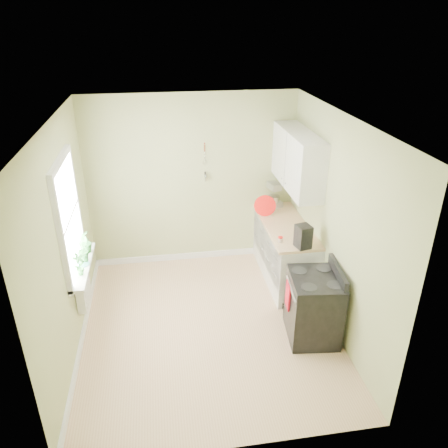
{
  "coord_description": "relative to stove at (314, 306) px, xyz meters",
  "views": [
    {
      "loc": [
        -0.5,
        -4.53,
        3.71
      ],
      "look_at": [
        0.3,
        0.55,
        1.2
      ],
      "focal_mm": 35.0,
      "sensor_mm": 36.0,
      "label": 1
    }
  ],
  "objects": [
    {
      "name": "countertop",
      "position": [
        0.01,
        1.36,
        0.46
      ],
      "size": [
        0.64,
        1.6,
        0.04
      ],
      "primitive_type": "cube",
      "color": "beige",
      "rests_on": "base_cabinets"
    },
    {
      "name": "wall_left",
      "position": [
        -2.89,
        0.36,
        0.92
      ],
      "size": [
        0.02,
        3.6,
        2.7
      ],
      "primitive_type": "cube",
      "color": "#B5BB7F",
      "rests_on": "floor"
    },
    {
      "name": "wall_utensils",
      "position": [
        -1.08,
        2.14,
        1.13
      ],
      "size": [
        0.02,
        0.14,
        0.58
      ],
      "color": "beige",
      "rests_on": "wall_back"
    },
    {
      "name": "window_sill",
      "position": [
        -2.79,
        0.66,
        0.45
      ],
      "size": [
        0.18,
        1.14,
        0.04
      ],
      "primitive_type": "cube",
      "color": "white",
      "rests_on": "wall_left"
    },
    {
      "name": "ceiling",
      "position": [
        -1.28,
        0.36,
        2.28
      ],
      "size": [
        3.2,
        3.6,
        0.02
      ],
      "primitive_type": "cube",
      "color": "white",
      "rests_on": "wall_back"
    },
    {
      "name": "plant_b",
      "position": [
        -2.78,
        0.77,
        0.63
      ],
      "size": [
        0.18,
        0.21,
        0.32
      ],
      "primitive_type": "imported",
      "rotation": [
        0.0,
        0.0,
        1.81
      ],
      "color": "#2B6D2D",
      "rests_on": "window_sill"
    },
    {
      "name": "stand_mixer",
      "position": [
        -0.01,
        2.1,
        0.66
      ],
      "size": [
        0.29,
        0.39,
        0.43
      ],
      "color": "#B2B2B7",
      "rests_on": "countertop"
    },
    {
      "name": "window",
      "position": [
        -2.86,
        0.66,
        1.12
      ],
      "size": [
        0.06,
        1.14,
        1.44
      ],
      "color": "white",
      "rests_on": "wall_left"
    },
    {
      "name": "plant_c",
      "position": [
        -2.78,
        0.99,
        0.61
      ],
      "size": [
        0.18,
        0.18,
        0.3
      ],
      "primitive_type": "imported",
      "rotation": [
        0.0,
        0.0,
        4.61
      ],
      "color": "#2B6D2D",
      "rests_on": "window_sill"
    },
    {
      "name": "stove",
      "position": [
        0.0,
        0.0,
        0.0
      ],
      "size": [
        0.68,
        0.76,
        0.97
      ],
      "color": "black",
      "rests_on": "floor"
    },
    {
      "name": "coffee_maker",
      "position": [
        0.03,
        0.66,
        0.62
      ],
      "size": [
        0.22,
        0.23,
        0.31
      ],
      "color": "black",
      "rests_on": "countertop"
    },
    {
      "name": "wall_right",
      "position": [
        0.33,
        0.36,
        0.92
      ],
      "size": [
        0.02,
        3.6,
        2.7
      ],
      "primitive_type": "cube",
      "color": "#B5BB7F",
      "rests_on": "floor"
    },
    {
      "name": "radiator",
      "position": [
        -2.82,
        0.61,
        0.12
      ],
      "size": [
        0.12,
        0.5,
        0.35
      ],
      "primitive_type": "cube",
      "color": "white",
      "rests_on": "wall_left"
    },
    {
      "name": "kettle",
      "position": [
        -0.23,
        1.93,
        0.57
      ],
      "size": [
        0.19,
        0.11,
        0.19
      ],
      "color": "silver",
      "rests_on": "countertop"
    },
    {
      "name": "plant_a",
      "position": [
        -2.78,
        0.43,
        0.61
      ],
      "size": [
        0.18,
        0.18,
        0.29
      ],
      "primitive_type": "imported",
      "rotation": [
        0.0,
        0.0,
        0.82
      ],
      "color": "#2B6D2D",
      "rests_on": "window_sill"
    },
    {
      "name": "jar",
      "position": [
        -0.22,
        0.85,
        0.51
      ],
      "size": [
        0.07,
        0.07,
        0.07
      ],
      "color": "beige",
      "rests_on": "countertop"
    },
    {
      "name": "floor",
      "position": [
        -1.28,
        0.36,
        -0.44
      ],
      "size": [
        3.2,
        3.6,
        0.02
      ],
      "primitive_type": "cube",
      "color": "tan",
      "rests_on": "ground"
    },
    {
      "name": "wall_back",
      "position": [
        -1.28,
        2.17,
        0.92
      ],
      "size": [
        3.2,
        0.02,
        2.7
      ],
      "primitive_type": "cube",
      "color": "#B5BB7F",
      "rests_on": "floor"
    },
    {
      "name": "red_tray",
      "position": [
        -0.23,
        1.7,
        0.64
      ],
      "size": [
        0.33,
        0.14,
        0.33
      ],
      "primitive_type": "cylinder",
      "rotation": [
        1.45,
        0.0,
        -0.25
      ],
      "color": "red",
      "rests_on": "countertop"
    },
    {
      "name": "upper_cabinets",
      "position": [
        0.15,
        1.46,
        1.42
      ],
      "size": [
        0.35,
        1.4,
        0.8
      ],
      "primitive_type": "cube",
      "color": "white",
      "rests_on": "wall_right"
    },
    {
      "name": "base_cabinets",
      "position": [
        0.02,
        1.36,
        0.0
      ],
      "size": [
        0.6,
        1.6,
        0.87
      ],
      "primitive_type": "cube",
      "color": "white",
      "rests_on": "floor"
    }
  ]
}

